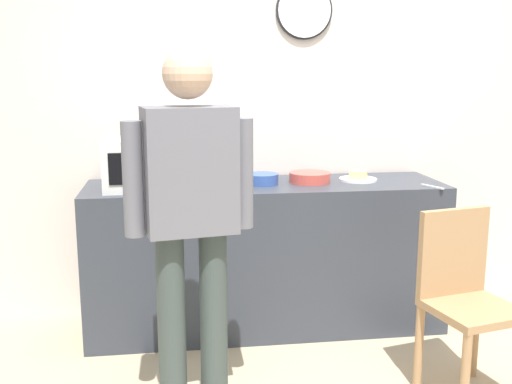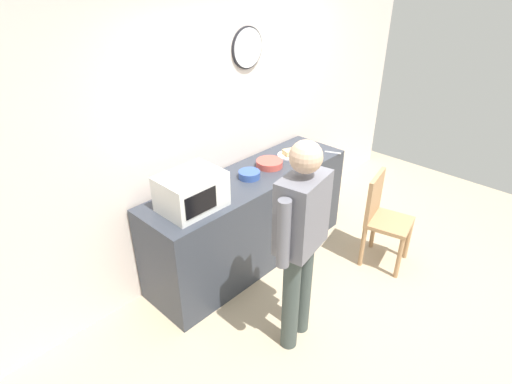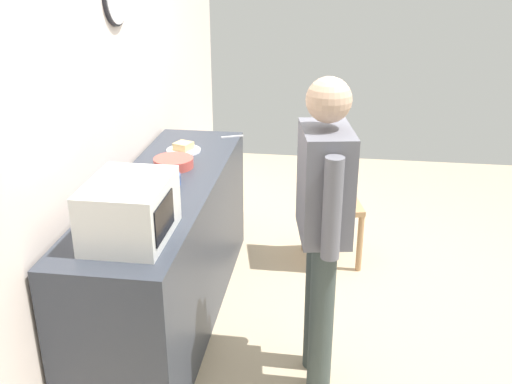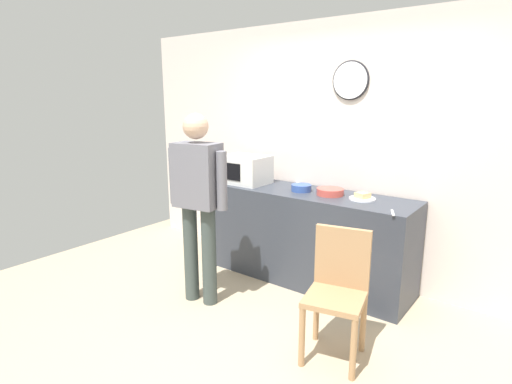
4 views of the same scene
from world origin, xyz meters
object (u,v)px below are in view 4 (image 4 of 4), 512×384
spoon_utensil (299,183)px  wooden_chair (338,287)px  fork_utensil (393,213)px  person_standing (198,195)px  sandwich_plate (362,197)px  salad_bowl (331,192)px  cereal_bowl (301,188)px  microwave (245,169)px

spoon_utensil → wooden_chair: bearing=-48.7°
fork_utensil → person_standing: 1.65m
sandwich_plate → wooden_chair: bearing=-75.5°
salad_bowl → fork_utensil: 0.74m
fork_utensil → cereal_bowl: bearing=166.5°
microwave → cereal_bowl: 0.70m
person_standing → salad_bowl: bearing=51.8°
fork_utensil → person_standing: person_standing is taller
microwave → spoon_utensil: 0.60m
fork_utensil → wooden_chair: same height
spoon_utensil → person_standing: bearing=-102.3°
microwave → salad_bowl: size_ratio=1.93×
salad_bowl → spoon_utensil: bearing=153.1°
microwave → person_standing: bearing=-76.8°
cereal_bowl → fork_utensil: 1.03m
salad_bowl → spoon_utensil: (-0.51, 0.26, -0.03)m
microwave → wooden_chair: bearing=-30.1°
person_standing → wooden_chair: size_ratio=1.83×
microwave → wooden_chair: microwave is taller
salad_bowl → sandwich_plate: bearing=2.8°
spoon_utensil → sandwich_plate: bearing=-16.4°
sandwich_plate → spoon_utensil: 0.86m
fork_utensil → spoon_utensil: bearing=156.5°
person_standing → cereal_bowl: bearing=64.0°
sandwich_plate → salad_bowl: (-0.32, -0.02, 0.01)m
spoon_utensil → person_standing: (-0.27, -1.26, 0.07)m
microwave → wooden_chair: 1.90m
cereal_bowl → person_standing: bearing=-116.0°
fork_utensil → microwave: bearing=173.1°
sandwich_plate → person_standing: bearing=-137.4°
spoon_utensil → salad_bowl: bearing=-26.9°
spoon_utensil → fork_utensil: bearing=-23.5°
cereal_bowl → microwave: bearing=-177.3°
microwave → salad_bowl: bearing=3.3°
microwave → fork_utensil: (1.70, -0.21, -0.15)m
spoon_utensil → cereal_bowl: bearing=-54.8°
sandwich_plate → person_standing: size_ratio=0.14×
cereal_bowl → wooden_chair: size_ratio=0.21×
microwave → sandwich_plate: bearing=3.2°
salad_bowl → person_standing: 1.27m
salad_bowl → wooden_chair: 1.21m
microwave → person_standing: size_ratio=0.29×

